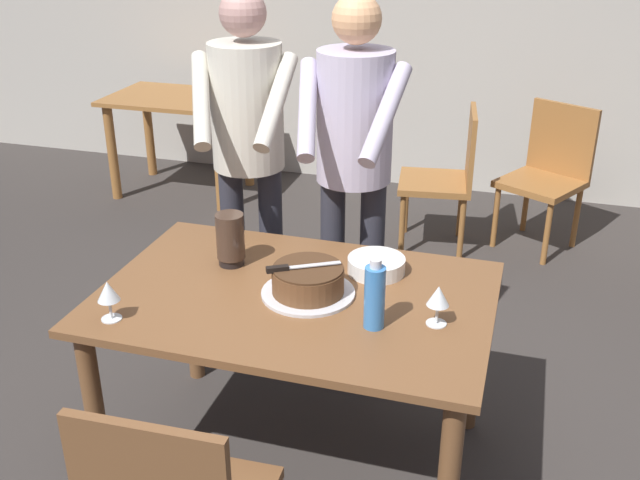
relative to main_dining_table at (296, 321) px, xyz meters
name	(u,v)px	position (x,y,z in m)	size (l,w,h in m)	color
ground_plane	(298,456)	(0.00, 0.00, -0.64)	(14.00, 14.00, 0.00)	#383330
back_wall	(439,6)	(0.00, 3.28, 0.71)	(10.00, 0.12, 2.70)	#BCB7AD
main_dining_table	(296,321)	(0.00, 0.00, 0.00)	(1.41, 0.95, 0.75)	brown
cake_on_platter	(308,282)	(0.04, 0.01, 0.16)	(0.34, 0.34, 0.11)	silver
cake_knife	(288,268)	(-0.02, -0.03, 0.23)	(0.25, 0.15, 0.02)	silver
plate_stack	(376,265)	(0.24, 0.25, 0.14)	(0.22, 0.22, 0.06)	white
wine_glass_near	(438,297)	(0.52, -0.06, 0.22)	(0.08, 0.08, 0.14)	silver
wine_glass_far	(108,293)	(-0.54, -0.35, 0.22)	(0.08, 0.08, 0.14)	silver
water_bottle	(375,296)	(0.32, -0.14, 0.23)	(0.07, 0.07, 0.25)	#387AC6
hurricane_lamp	(230,239)	(-0.32, 0.16, 0.22)	(0.11, 0.11, 0.21)	black
person_cutting_cake	(354,152)	(0.04, 0.68, 0.44)	(0.47, 0.56, 1.72)	#2D2D38
person_standing_beside	(248,140)	(-0.46, 0.71, 0.44)	(0.46, 0.57, 1.72)	#2D2D38
background_table	(179,118)	(-1.76, 2.58, -0.06)	(1.00, 0.70, 0.74)	#9E6633
background_chair_0	(548,172)	(0.87, 2.39, -0.15)	(0.60, 0.60, 0.90)	#9E6633
background_chair_2	(448,174)	(0.28, 2.16, -0.15)	(0.49, 0.49, 0.90)	#9E6633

